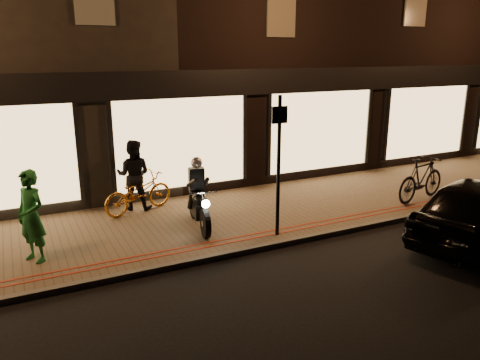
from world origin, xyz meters
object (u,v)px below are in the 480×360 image
Objects in this scene: motorcycle at (199,200)px; bicycle_gold at (138,193)px; sign_post at (279,159)px; person_green at (31,216)px.

bicycle_gold is (-0.96, 1.60, -0.13)m from motorcycle.
sign_post is 1.70× the size of person_green.
motorcycle is 1.04× the size of bicycle_gold.
motorcycle is 1.09× the size of person_green.
bicycle_gold is at bearing 130.88° from motorcycle.
bicycle_gold is (-2.29, 2.83, -1.19)m from sign_post.
motorcycle is 2.10m from sign_post.
motorcycle is at bearing -167.56° from bicycle_gold.
sign_post reaches higher than motorcycle.
sign_post is 3.83m from bicycle_gold.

